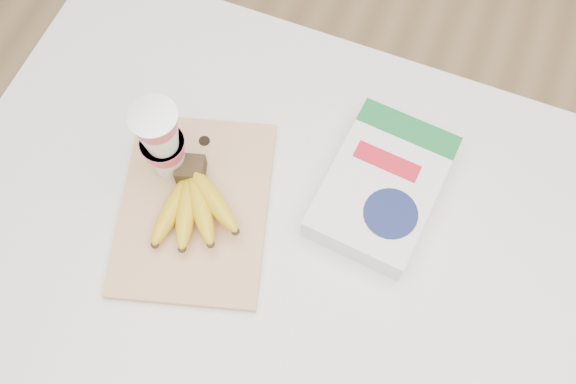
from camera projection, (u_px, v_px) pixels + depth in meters
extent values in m
plane|color=tan|center=(303.00, 357.00, 1.97)|extent=(4.00, 4.00, 0.00)
cube|color=silver|center=(308.00, 322.00, 1.52)|extent=(1.32, 0.88, 0.99)
cube|color=#DFAB7A|center=(195.00, 207.00, 1.10)|extent=(0.34, 0.40, 0.02)
cube|color=#382816|center=(191.00, 169.00, 1.09)|extent=(0.06, 0.06, 0.03)
ellipsoid|color=gold|center=(173.00, 208.00, 1.07)|extent=(0.03, 0.15, 0.04)
sphere|color=#382816|center=(155.00, 244.00, 1.05)|extent=(0.01, 0.01, 0.01)
ellipsoid|color=gold|center=(186.00, 209.00, 1.06)|extent=(0.08, 0.15, 0.04)
sphere|color=#382816|center=(182.00, 249.00, 1.04)|extent=(0.01, 0.01, 0.01)
ellipsoid|color=gold|center=(201.00, 206.00, 1.06)|extent=(0.12, 0.14, 0.04)
sphere|color=#382816|center=(211.00, 244.00, 1.03)|extent=(0.01, 0.01, 0.01)
ellipsoid|color=gold|center=(213.00, 199.00, 1.06)|extent=(0.14, 0.11, 0.04)
sphere|color=#382816|center=(236.00, 231.00, 1.04)|extent=(0.01, 0.01, 0.01)
cylinder|color=silver|center=(152.00, 116.00, 0.95)|extent=(0.08, 0.08, 0.00)
cube|color=white|center=(382.00, 187.00, 1.09)|extent=(0.20, 0.28, 0.06)
cube|color=#176B32|center=(409.00, 129.00, 1.11)|extent=(0.18, 0.06, 0.00)
cylinder|color=#141E4E|center=(391.00, 213.00, 1.04)|extent=(0.10, 0.10, 0.00)
cube|color=red|center=(387.00, 161.00, 1.08)|extent=(0.12, 0.04, 0.00)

